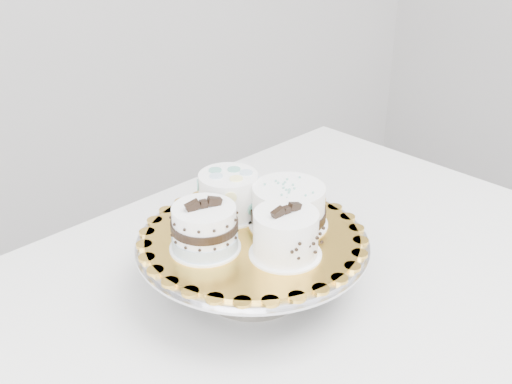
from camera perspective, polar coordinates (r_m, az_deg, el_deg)
table at (r=1.01m, az=1.27°, el=-13.23°), size 1.32×1.00×0.75m
cake_stand at (r=0.95m, az=-0.30°, el=-5.60°), size 0.34×0.34×0.09m
cake_board at (r=0.93m, az=-0.31°, el=-3.98°), size 0.39×0.39×0.00m
cake_swirl at (r=0.87m, az=2.66°, el=-3.85°), size 0.10×0.10×0.08m
cake_banded at (r=0.89m, az=-4.60°, el=-3.34°), size 0.10×0.10×0.08m
cake_dots at (r=0.97m, az=-2.46°, el=-0.16°), size 0.11×0.11×0.07m
cake_ribbon at (r=0.95m, az=2.96°, el=-1.33°), size 0.13×0.12×0.06m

